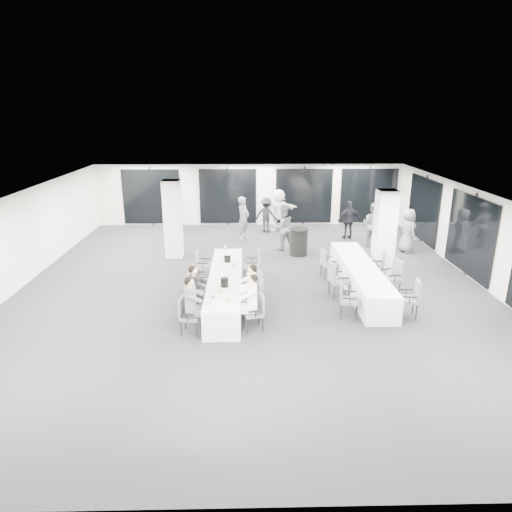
# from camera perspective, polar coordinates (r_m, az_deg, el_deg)

# --- Properties ---
(room) EXTENTS (14.04, 16.04, 2.84)m
(room) POSITION_cam_1_polar(r_m,az_deg,el_deg) (14.48, 2.95, 2.76)
(room) COLOR #232328
(room) RESTS_ON ground
(column_left) EXTENTS (0.60, 0.60, 2.80)m
(column_left) POSITION_cam_1_polar(r_m,az_deg,el_deg) (16.68, -10.35, 4.55)
(column_left) COLOR silver
(column_left) RESTS_ON floor
(column_right) EXTENTS (0.60, 0.60, 2.80)m
(column_right) POSITION_cam_1_polar(r_m,az_deg,el_deg) (14.99, 15.74, 2.67)
(column_right) COLOR silver
(column_right) RESTS_ON floor
(banquet_table_main) EXTENTS (0.90, 5.00, 0.75)m
(banquet_table_main) POSITION_cam_1_polar(r_m,az_deg,el_deg) (12.91, -3.83, -3.92)
(banquet_table_main) COLOR silver
(banquet_table_main) RESTS_ON floor
(banquet_table_side) EXTENTS (0.90, 5.00, 0.75)m
(banquet_table_side) POSITION_cam_1_polar(r_m,az_deg,el_deg) (13.97, 12.91, -2.63)
(banquet_table_side) COLOR silver
(banquet_table_side) RESTS_ON floor
(cocktail_table) EXTENTS (0.72, 0.72, 1.00)m
(cocktail_table) POSITION_cam_1_polar(r_m,az_deg,el_deg) (16.87, 5.39, 1.78)
(cocktail_table) COLOR black
(cocktail_table) RESTS_ON floor
(chair_main_left_near) EXTENTS (0.52, 0.56, 0.90)m
(chair_main_left_near) POSITION_cam_1_polar(r_m,az_deg,el_deg) (11.08, -8.60, -7.09)
(chair_main_left_near) COLOR #56595E
(chair_main_left_near) RESTS_ON floor
(chair_main_left_second) EXTENTS (0.50, 0.55, 0.92)m
(chair_main_left_second) POSITION_cam_1_polar(r_m,az_deg,el_deg) (11.80, -8.14, -5.44)
(chair_main_left_second) COLOR #56595E
(chair_main_left_second) RESTS_ON floor
(chair_main_left_mid) EXTENTS (0.48, 0.54, 0.95)m
(chair_main_left_mid) POSITION_cam_1_polar(r_m,az_deg,el_deg) (12.66, -7.67, -3.68)
(chair_main_left_mid) COLOR #56595E
(chair_main_left_mid) RESTS_ON floor
(chair_main_left_fourth) EXTENTS (0.54, 0.57, 0.89)m
(chair_main_left_fourth) POSITION_cam_1_polar(r_m,az_deg,el_deg) (13.35, -7.31, -2.66)
(chair_main_left_fourth) COLOR #56595E
(chair_main_left_fourth) RESTS_ON floor
(chair_main_left_far) EXTENTS (0.49, 0.54, 0.93)m
(chair_main_left_far) POSITION_cam_1_polar(r_m,az_deg,el_deg) (14.49, -6.86, -0.88)
(chair_main_left_far) COLOR #56595E
(chair_main_left_far) RESTS_ON floor
(chair_main_right_near) EXTENTS (0.54, 0.57, 0.91)m
(chair_main_right_near) POSITION_cam_1_polar(r_m,az_deg,el_deg) (11.14, 0.04, -6.74)
(chair_main_right_near) COLOR #56595E
(chair_main_right_near) RESTS_ON floor
(chair_main_right_second) EXTENTS (0.59, 0.63, 1.00)m
(chair_main_right_second) POSITION_cam_1_polar(r_m,az_deg,el_deg) (11.72, 0.01, -5.15)
(chair_main_right_second) COLOR #56595E
(chair_main_right_second) RESTS_ON floor
(chair_main_right_mid) EXTENTS (0.57, 0.61, 0.98)m
(chair_main_right_mid) POSITION_cam_1_polar(r_m,az_deg,el_deg) (12.43, -0.08, -3.83)
(chair_main_right_mid) COLOR #56595E
(chair_main_right_mid) RESTS_ON floor
(chair_main_right_fourth) EXTENTS (0.56, 0.59, 0.95)m
(chair_main_right_fourth) POSITION_cam_1_polar(r_m,az_deg,el_deg) (13.28, -0.17, -2.48)
(chair_main_right_fourth) COLOR #56595E
(chair_main_right_fourth) RESTS_ON floor
(chair_main_right_far) EXTENTS (0.52, 0.58, 1.01)m
(chair_main_right_far) POSITION_cam_1_polar(r_m,az_deg,el_deg) (14.28, -0.23, -0.84)
(chair_main_right_far) COLOR #56595E
(chair_main_right_far) RESTS_ON floor
(chair_side_left_near) EXTENTS (0.55, 0.59, 0.95)m
(chair_side_left_near) POSITION_cam_1_polar(r_m,az_deg,el_deg) (12.01, 11.22, -5.09)
(chair_side_left_near) COLOR #56595E
(chair_side_left_near) RESTS_ON floor
(chair_side_left_mid) EXTENTS (0.60, 0.64, 1.03)m
(chair_side_left_mid) POSITION_cam_1_polar(r_m,az_deg,el_deg) (13.18, 10.03, -2.71)
(chair_side_left_mid) COLOR #56595E
(chair_side_left_mid) RESTS_ON floor
(chair_side_left_far) EXTENTS (0.53, 0.57, 0.93)m
(chair_side_left_far) POSITION_cam_1_polar(r_m,az_deg,el_deg) (14.70, 8.86, -0.70)
(chair_side_left_far) COLOR #56595E
(chair_side_left_far) RESTS_ON floor
(chair_side_right_near) EXTENTS (0.58, 0.62, 1.00)m
(chair_side_right_near) POSITION_cam_1_polar(r_m,az_deg,el_deg) (12.43, 18.82, -4.78)
(chair_side_right_near) COLOR #56595E
(chair_side_right_near) RESTS_ON floor
(chair_side_right_mid) EXTENTS (0.62, 0.65, 1.04)m
(chair_side_right_mid) POSITION_cam_1_polar(r_m,az_deg,el_deg) (13.79, 16.72, -2.26)
(chair_side_right_mid) COLOR #56595E
(chair_side_right_mid) RESTS_ON floor
(chair_side_right_far) EXTENTS (0.58, 0.61, 0.96)m
(chair_side_right_far) POSITION_cam_1_polar(r_m,az_deg,el_deg) (15.04, 15.14, -0.62)
(chair_side_right_far) COLOR #56595E
(chair_side_right_far) RESTS_ON floor
(seated_guest_a) EXTENTS (0.50, 0.38, 1.44)m
(seated_guest_a) POSITION_cam_1_polar(r_m,az_deg,el_deg) (10.93, -7.84, -5.71)
(seated_guest_a) COLOR #5B5E62
(seated_guest_a) RESTS_ON floor
(seated_guest_b) EXTENTS (0.50, 0.38, 1.44)m
(seated_guest_b) POSITION_cam_1_polar(r_m,az_deg,el_deg) (11.68, -7.40, -4.11)
(seated_guest_b) COLOR black
(seated_guest_b) RESTS_ON floor
(seated_guest_c) EXTENTS (0.50, 0.38, 1.44)m
(seated_guest_c) POSITION_cam_1_polar(r_m,az_deg,el_deg) (11.00, -0.79, -5.38)
(seated_guest_c) COLOR white
(seated_guest_c) RESTS_ON floor
(seated_guest_d) EXTENTS (0.50, 0.38, 1.44)m
(seated_guest_d) POSITION_cam_1_polar(r_m,az_deg,el_deg) (11.64, -0.83, -4.03)
(seated_guest_d) COLOR white
(seated_guest_d) RESTS_ON floor
(standing_guest_a) EXTENTS (0.87, 0.93, 2.02)m
(standing_guest_a) POSITION_cam_1_polar(r_m,az_deg,el_deg) (18.76, -1.59, 5.07)
(standing_guest_a) COLOR #5B5E62
(standing_guest_a) RESTS_ON floor
(standing_guest_b) EXTENTS (1.10, 0.87, 1.99)m
(standing_guest_b) POSITION_cam_1_polar(r_m,az_deg,el_deg) (17.39, 3.37, 3.98)
(standing_guest_b) COLOR #5B5E62
(standing_guest_b) RESTS_ON floor
(standing_guest_c) EXTENTS (1.25, 0.91, 1.75)m
(standing_guest_c) POSITION_cam_1_polar(r_m,az_deg,el_deg) (19.92, 1.29, 5.43)
(standing_guest_c) COLOR black
(standing_guest_c) RESTS_ON floor
(standing_guest_d) EXTENTS (1.14, 0.75, 1.80)m
(standing_guest_d) POSITION_cam_1_polar(r_m,az_deg,el_deg) (19.28, 11.54, 4.75)
(standing_guest_d) COLOR black
(standing_guest_d) RESTS_ON floor
(standing_guest_e) EXTENTS (0.78, 1.02, 1.87)m
(standing_guest_e) POSITION_cam_1_polar(r_m,az_deg,el_deg) (18.02, 18.47, 3.37)
(standing_guest_e) COLOR #5B5E62
(standing_guest_e) RESTS_ON floor
(standing_guest_f) EXTENTS (2.01, 1.00, 2.09)m
(standing_guest_f) POSITION_cam_1_polar(r_m,az_deg,el_deg) (20.26, 2.88, 6.13)
(standing_guest_f) COLOR white
(standing_guest_f) RESTS_ON floor
(standing_guest_g) EXTENTS (0.74, 0.66, 1.71)m
(standing_guest_g) POSITION_cam_1_polar(r_m,az_deg,el_deg) (20.23, -10.29, 5.28)
(standing_guest_g) COLOR black
(standing_guest_g) RESTS_ON floor
(standing_guest_h) EXTENTS (1.10, 1.07, 1.98)m
(standing_guest_h) POSITION_cam_1_polar(r_m,az_deg,el_deg) (18.34, 14.42, 4.15)
(standing_guest_h) COLOR #5B5E62
(standing_guest_h) RESTS_ON floor
(ice_bucket_near) EXTENTS (0.21, 0.21, 0.23)m
(ice_bucket_near) POSITION_cam_1_polar(r_m,az_deg,el_deg) (11.90, -3.97, -3.31)
(ice_bucket_near) COLOR black
(ice_bucket_near) RESTS_ON banquet_table_main
(ice_bucket_far) EXTENTS (0.20, 0.20, 0.23)m
(ice_bucket_far) POSITION_cam_1_polar(r_m,az_deg,el_deg) (13.81, -3.61, -0.27)
(ice_bucket_far) COLOR black
(ice_bucket_far) RESTS_ON banquet_table_main
(water_bottle_a) EXTENTS (0.07, 0.07, 0.22)m
(water_bottle_a) POSITION_cam_1_polar(r_m,az_deg,el_deg) (11.09, -5.40, -5.00)
(water_bottle_a) COLOR silver
(water_bottle_a) RESTS_ON banquet_table_main
(water_bottle_b) EXTENTS (0.07, 0.07, 0.23)m
(water_bottle_b) POSITION_cam_1_polar(r_m,az_deg,el_deg) (13.25, -2.75, -1.06)
(water_bottle_b) COLOR silver
(water_bottle_b) RESTS_ON banquet_table_main
(water_bottle_c) EXTENTS (0.06, 0.06, 0.19)m
(water_bottle_c) POSITION_cam_1_polar(r_m,az_deg,el_deg) (14.86, -3.85, 0.97)
(water_bottle_c) COLOR silver
(water_bottle_c) RESTS_ON banquet_table_main
(plate_a) EXTENTS (0.22, 0.22, 0.03)m
(plate_a) POSITION_cam_1_polar(r_m,az_deg,el_deg) (11.53, -4.57, -4.59)
(plate_a) COLOR white
(plate_a) RESTS_ON banquet_table_main
(plate_b) EXTENTS (0.21, 0.21, 0.03)m
(plate_b) POSITION_cam_1_polar(r_m,az_deg,el_deg) (11.07, -3.48, -5.54)
(plate_b) COLOR white
(plate_b) RESTS_ON banquet_table_main
(plate_c) EXTENTS (0.22, 0.22, 0.03)m
(plate_c) POSITION_cam_1_polar(r_m,az_deg,el_deg) (12.49, -3.69, -2.77)
(plate_c) COLOR white
(plate_c) RESTS_ON banquet_table_main
(wine_glass) EXTENTS (0.07, 0.07, 0.18)m
(wine_glass) POSITION_cam_1_polar(r_m,az_deg,el_deg) (10.80, -3.08, -5.45)
(wine_glass) COLOR silver
(wine_glass) RESTS_ON banquet_table_main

